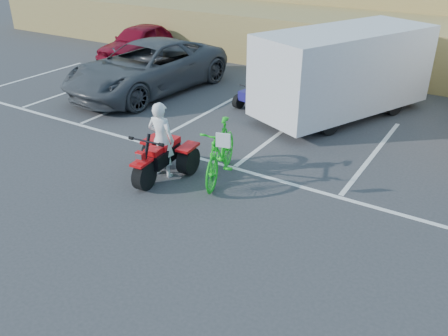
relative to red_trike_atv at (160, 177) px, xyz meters
The scene contains 11 objects.
ground 1.63m from the red_trike_atv, 41.28° to the right, with size 100.00×100.00×0.00m, color #353537.
parking_stripes 3.65m from the red_trike_atv, 55.10° to the left, with size 28.00×5.16×0.01m.
grass_embankment 14.53m from the red_trike_atv, 85.15° to the left, with size 40.00×8.50×3.10m.
red_trike_atv is the anchor object (origin of this frame).
rider 0.92m from the red_trike_atv, 95.58° to the left, with size 0.66×0.43×1.81m, color white.
green_dirt_bike 1.59m from the red_trike_atv, 30.36° to the left, with size 0.64×2.28×1.37m, color #14BF19.
grey_pickup 6.77m from the red_trike_atv, 132.19° to the left, with size 2.88×6.24×1.73m, color #414448.
red_car 11.48m from the red_trike_atv, 133.11° to the left, with size 1.77×4.41×1.50m, color maroon.
cargo_trailer 6.75m from the red_trike_atv, 71.08° to the left, with size 4.33×6.06×2.63m.
quad_atv_blue 5.47m from the red_trike_atv, 94.07° to the left, with size 0.95×1.28×0.83m, color navy, non-canonical shape.
quad_atv_green 5.15m from the red_trike_atv, 74.59° to the left, with size 1.19×1.59×1.04m, color #1D5F15, non-canonical shape.
Camera 1 is at (5.27, -6.51, 5.27)m, focal length 38.00 mm.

